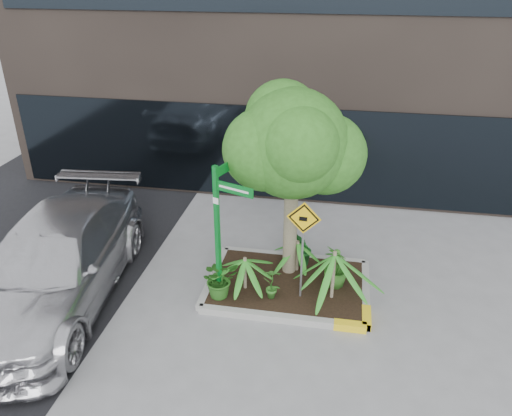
% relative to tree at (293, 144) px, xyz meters
% --- Properties ---
extents(ground, '(80.00, 80.00, 0.00)m').
position_rel_tree_xyz_m(ground, '(-0.16, -0.76, -3.02)').
color(ground, gray).
rests_on(ground, ground).
extents(planter, '(3.35, 2.36, 0.15)m').
position_rel_tree_xyz_m(planter, '(0.07, -0.49, -2.92)').
color(planter, '#9E9E99').
rests_on(planter, ground).
extents(tree, '(2.75, 2.44, 4.13)m').
position_rel_tree_xyz_m(tree, '(0.00, 0.00, 0.00)').
color(tree, gray).
rests_on(tree, ground).
extents(palm_front, '(1.19, 1.19, 1.32)m').
position_rel_tree_xyz_m(palm_front, '(0.95, -0.82, -1.88)').
color(palm_front, gray).
rests_on(palm_front, ground).
extents(palm_left, '(0.80, 0.80, 0.89)m').
position_rel_tree_xyz_m(palm_left, '(-0.80, -0.81, -2.20)').
color(palm_left, gray).
rests_on(palm_left, ground).
extents(palm_back, '(0.81, 0.81, 0.90)m').
position_rel_tree_xyz_m(palm_back, '(0.17, 0.03, -2.20)').
color(palm_back, gray).
rests_on(palm_back, ground).
extents(parked_car, '(2.92, 5.98, 1.68)m').
position_rel_tree_xyz_m(parked_car, '(-4.45, -1.62, -2.18)').
color(parked_car, silver).
rests_on(parked_car, ground).
extents(shrub_a, '(1.00, 1.00, 0.80)m').
position_rel_tree_xyz_m(shrub_a, '(-1.23, -1.16, -2.47)').
color(shrub_a, '#245A19').
rests_on(shrub_a, planter).
extents(shrub_b, '(0.68, 0.68, 0.88)m').
position_rel_tree_xyz_m(shrub_b, '(0.99, -0.39, -2.43)').
color(shrub_b, '#2E6D20').
rests_on(shrub_b, planter).
extents(shrub_c, '(0.38, 0.38, 0.71)m').
position_rel_tree_xyz_m(shrub_c, '(-0.21, -1.04, -2.51)').
color(shrub_c, '#2E6D22').
rests_on(shrub_c, planter).
extents(shrub_d, '(0.52, 0.52, 0.82)m').
position_rel_tree_xyz_m(shrub_d, '(0.28, 0.22, -2.46)').
color(shrub_d, '#18551E').
rests_on(shrub_d, planter).
extents(street_sign_post, '(0.81, 1.04, 2.89)m').
position_rel_tree_xyz_m(street_sign_post, '(-1.20, -1.03, -1.23)').
color(street_sign_post, '#0B7926').
rests_on(street_sign_post, ground).
extents(cattle_sign, '(0.64, 0.08, 2.09)m').
position_rel_tree_xyz_m(cattle_sign, '(0.34, -0.91, -1.45)').
color(cattle_sign, slate).
rests_on(cattle_sign, ground).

